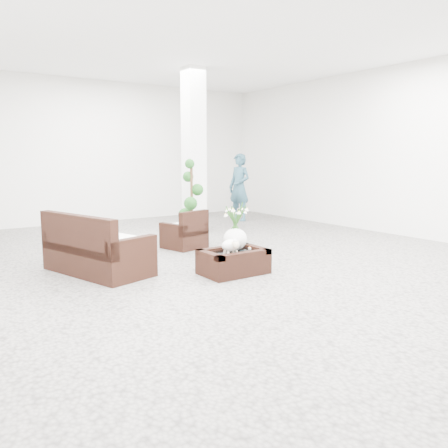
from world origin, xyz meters
TOP-DOWN VIEW (x-y plane):
  - ground at (0.00, 0.00)m, footprint 11.00×11.00m
  - column at (1.20, 2.80)m, footprint 0.40×0.40m
  - coffee_table at (-0.22, -0.66)m, footprint 0.90×0.60m
  - sheep_figurine at (-0.34, -0.76)m, footprint 0.28×0.23m
  - planter_narcissus at (-0.12, -0.56)m, footprint 0.44×0.44m
  - tealight at (0.08, -0.64)m, footprint 0.04×0.04m
  - armchair at (0.11, 1.33)m, footprint 0.78×0.76m
  - loveseat at (-1.77, 0.48)m, footprint 1.21×1.77m
  - topiary at (0.37, 1.50)m, footprint 0.42×0.42m
  - shopper at (3.04, 3.64)m, footprint 0.54×0.70m

SIDE VIEW (x-z plane):
  - ground at x=0.00m, z-range 0.00..0.00m
  - coffee_table at x=-0.22m, z-range 0.00..0.31m
  - tealight at x=0.08m, z-range 0.31..0.34m
  - armchair at x=0.11m, z-range 0.00..0.69m
  - sheep_figurine at x=-0.34m, z-range 0.31..0.52m
  - loveseat at x=-1.77m, z-range 0.00..0.86m
  - planter_narcissus at x=-0.12m, z-range 0.31..1.11m
  - topiary at x=0.37m, z-range 0.00..1.56m
  - shopper at x=3.04m, z-range 0.00..1.71m
  - column at x=1.20m, z-range 0.00..3.50m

